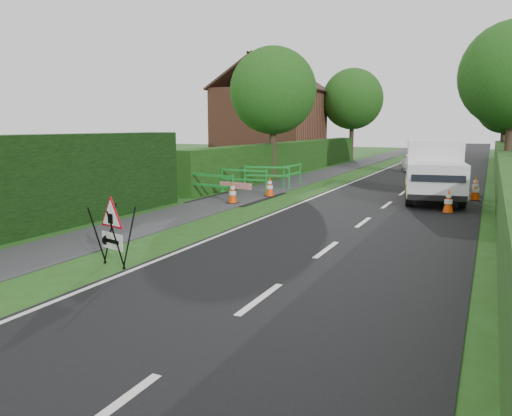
% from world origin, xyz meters
% --- Properties ---
extents(ground, '(120.00, 120.00, 0.00)m').
position_xyz_m(ground, '(0.00, 0.00, 0.00)').
color(ground, '#234814').
rests_on(ground, ground).
extents(road_surface, '(6.00, 90.00, 0.02)m').
position_xyz_m(road_surface, '(2.50, 35.00, 0.00)').
color(road_surface, black).
rests_on(road_surface, ground).
extents(footpath, '(2.00, 90.00, 0.02)m').
position_xyz_m(footpath, '(-3.00, 35.00, 0.01)').
color(footpath, '#2D2D30').
rests_on(footpath, ground).
extents(hedge_west_far, '(1.00, 24.00, 1.80)m').
position_xyz_m(hedge_west_far, '(-5.00, 22.00, 0.00)').
color(hedge_west_far, '#14380F').
rests_on(hedge_west_far, ground).
extents(hedge_east, '(1.20, 50.00, 1.50)m').
position_xyz_m(hedge_east, '(6.50, 16.00, 0.00)').
color(hedge_east, '#14380F').
rests_on(hedge_east, ground).
extents(house_west, '(7.50, 7.40, 7.88)m').
position_xyz_m(house_west, '(-10.00, 30.00, 2.90)').
color(house_west, brown).
rests_on(house_west, ground).
extents(tree_nw, '(4.40, 4.40, 6.70)m').
position_xyz_m(tree_nw, '(-4.60, 18.00, 4.48)').
color(tree_nw, '#2D2116').
rests_on(tree_nw, ground).
extents(tree_fw, '(4.80, 4.80, 7.24)m').
position_xyz_m(tree_fw, '(-4.60, 34.00, 4.83)').
color(tree_fw, '#2D2116').
rests_on(tree_fw, ground).
extents(tree_fe, '(4.20, 4.20, 6.33)m').
position_xyz_m(tree_fe, '(6.40, 38.00, 4.22)').
color(tree_fe, '#2D2116').
rests_on(tree_fe, ground).
extents(triangle_sign, '(0.98, 0.98, 1.18)m').
position_xyz_m(triangle_sign, '(-0.87, 1.45, 0.82)').
color(triangle_sign, black).
rests_on(triangle_sign, ground).
extents(works_van, '(2.59, 5.04, 2.19)m').
position_xyz_m(works_van, '(3.79, 13.39, 1.16)').
color(works_van, silver).
rests_on(works_van, ground).
extents(traffic_cone_0, '(0.38, 0.38, 0.79)m').
position_xyz_m(traffic_cone_0, '(4.54, 10.71, 0.39)').
color(traffic_cone_0, black).
rests_on(traffic_cone_0, ground).
extents(traffic_cone_1, '(0.38, 0.38, 0.79)m').
position_xyz_m(traffic_cone_1, '(5.23, 14.04, 0.39)').
color(traffic_cone_1, black).
rests_on(traffic_cone_1, ground).
extents(traffic_cone_2, '(0.38, 0.38, 0.79)m').
position_xyz_m(traffic_cone_2, '(5.18, 15.45, 0.39)').
color(traffic_cone_2, black).
rests_on(traffic_cone_2, ground).
extents(traffic_cone_3, '(0.38, 0.38, 0.79)m').
position_xyz_m(traffic_cone_3, '(-2.53, 9.61, 0.39)').
color(traffic_cone_3, black).
rests_on(traffic_cone_3, ground).
extents(traffic_cone_4, '(0.38, 0.38, 0.79)m').
position_xyz_m(traffic_cone_4, '(-2.04, 11.75, 0.39)').
color(traffic_cone_4, black).
rests_on(traffic_cone_4, ground).
extents(ped_barrier_0, '(2.09, 0.72, 1.00)m').
position_xyz_m(ped_barrier_0, '(-3.61, 9.99, 0.63)').
color(ped_barrier_0, '#198C2F').
rests_on(ped_barrier_0, ground).
extents(ped_barrier_1, '(2.07, 0.42, 1.00)m').
position_xyz_m(ped_barrier_1, '(-3.47, 12.38, 0.63)').
color(ped_barrier_1, '#198C2F').
rests_on(ped_barrier_1, ground).
extents(ped_barrier_2, '(2.09, 0.80, 1.00)m').
position_xyz_m(ped_barrier_2, '(-3.27, 14.27, 0.63)').
color(ped_barrier_2, '#198C2F').
rests_on(ped_barrier_2, ground).
extents(ped_barrier_3, '(0.40, 2.07, 1.00)m').
position_xyz_m(ped_barrier_3, '(-2.55, 15.53, 0.63)').
color(ped_barrier_3, '#198C2F').
rests_on(ped_barrier_3, ground).
extents(redwhite_plank, '(1.49, 0.24, 0.25)m').
position_xyz_m(redwhite_plank, '(-3.20, 11.12, 0.00)').
color(redwhite_plank, red).
rests_on(redwhite_plank, ground).
extents(hatchback_car, '(1.90, 3.39, 1.09)m').
position_xyz_m(hatchback_car, '(1.37, 25.72, 0.54)').
color(hatchback_car, silver).
rests_on(hatchback_car, ground).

